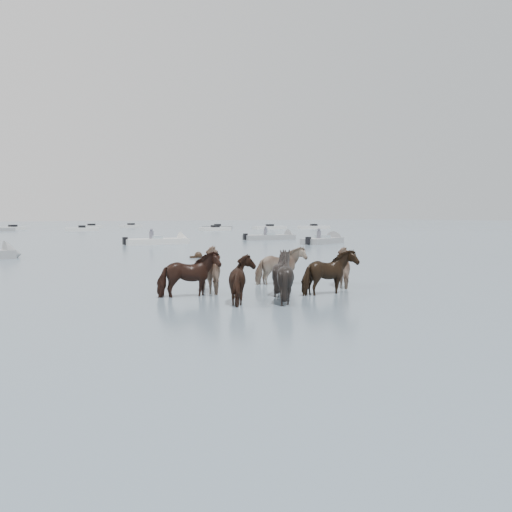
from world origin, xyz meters
TOP-DOWN VIEW (x-y plane):
  - ground at (0.00, 0.00)m, footprint 400.00×400.00m
  - pony_herd at (1.55, 2.00)m, footprint 7.39×4.62m
  - swimming_pony at (6.00, 16.21)m, footprint 0.72×0.44m
  - motorboat_c at (10.22, 30.82)m, footprint 5.85×1.74m
  - motorboat_d at (22.41, 24.69)m, footprint 5.43×3.45m
  - motorboat_e at (22.70, 32.79)m, footprint 5.78×2.17m

SIDE VIEW (x-z plane):
  - ground at x=0.00m, z-range 0.00..0.00m
  - swimming_pony at x=6.00m, z-range -0.12..0.32m
  - motorboat_c at x=10.22m, z-range -0.73..1.19m
  - motorboat_e at x=22.70m, z-range -0.73..1.19m
  - motorboat_d at x=22.41m, z-range -0.73..1.19m
  - pony_herd at x=1.55m, z-range -0.20..1.40m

